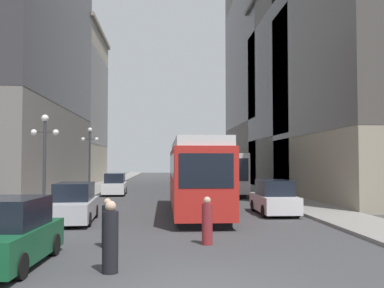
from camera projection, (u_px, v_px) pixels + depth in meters
name	position (u px, v px, depth m)	size (l,w,h in m)	color
ground_plane	(201.00, 286.00, 9.57)	(200.00, 200.00, 0.00)	#38383A
sidewalk_left	(103.00, 185.00, 48.94)	(3.09, 120.00, 0.15)	gray
sidewalk_right	(238.00, 185.00, 49.96)	(3.09, 120.00, 0.15)	gray
streetcar	(196.00, 175.00, 23.00)	(2.68, 12.38, 3.89)	black
transit_bus	(221.00, 171.00, 37.59)	(2.86, 12.23, 3.45)	black
parked_car_left_near	(8.00, 235.00, 11.41)	(2.04, 4.34, 1.82)	black
parked_car_left_mid	(74.00, 204.00, 19.72)	(2.10, 4.93, 1.82)	black
parked_car_right_far	(274.00, 198.00, 22.70)	(1.94, 4.48, 1.82)	black
parked_car_left_far	(115.00, 185.00, 35.91)	(2.02, 4.63, 1.82)	black
pedestrian_crossing_near	(207.00, 222.00, 14.34)	(0.36, 0.36, 1.62)	maroon
pedestrian_crossing_far	(107.00, 225.00, 13.88)	(0.36, 0.36, 1.60)	black
pedestrian_on_sidewalk	(110.00, 239.00, 10.71)	(0.41, 0.41, 1.81)	black
lamp_post_left_near	(45.00, 148.00, 21.58)	(1.41, 0.36, 5.06)	#333338
lamp_post_left_far	(90.00, 150.00, 34.62)	(1.41, 0.36, 5.45)	#333338
building_left_midblock	(46.00, 104.00, 56.26)	(14.97, 15.30, 20.40)	#B2A893
building_right_midblock	(278.00, 65.00, 60.12)	(12.08, 23.70, 32.07)	slate
building_right_far	(322.00, 82.00, 44.05)	(12.82, 17.48, 21.48)	slate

